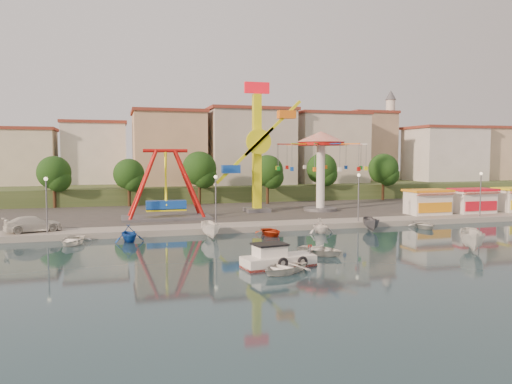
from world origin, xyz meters
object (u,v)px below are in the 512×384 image
object	(u,v)px
cabin_motorboat	(277,260)
van	(33,224)
skiff	(473,240)
wave_swinger	(321,153)
rowboat_a	(320,250)
pirate_ship_ride	(166,186)
kamikaze_tower	(260,151)

from	to	relation	value
cabin_motorboat	van	world-z (taller)	van
cabin_motorboat	skiff	xyz separation A→B (m)	(17.45, 1.24, 0.43)
wave_swinger	rowboat_a	xyz separation A→B (m)	(-10.26, -24.29, -7.80)
pirate_ship_ride	kamikaze_tower	xyz separation A→B (m)	(12.32, 3.72, 4.05)
pirate_ship_ride	rowboat_a	bearing A→B (deg)	-64.60
kamikaze_tower	skiff	xyz separation A→B (m)	(10.58, -26.74, -7.53)
rowboat_a	skiff	xyz separation A→B (m)	(12.81, -1.79, 0.52)
van	rowboat_a	bearing A→B (deg)	-141.01
cabin_motorboat	skiff	size ratio (longest dim) A/B	1.15
cabin_motorboat	wave_swinger	bearing A→B (deg)	52.12
cabin_motorboat	rowboat_a	world-z (taller)	cabin_motorboat
skiff	kamikaze_tower	bearing A→B (deg)	144.41
rowboat_a	van	world-z (taller)	van
rowboat_a	wave_swinger	bearing A→B (deg)	28.09
wave_swinger	cabin_motorboat	distance (m)	32.06
wave_swinger	rowboat_a	world-z (taller)	wave_swinger
cabin_motorboat	skiff	world-z (taller)	skiff
wave_swinger	van	size ratio (longest dim) A/B	2.25
van	wave_swinger	bearing A→B (deg)	-92.70
pirate_ship_ride	kamikaze_tower	bearing A→B (deg)	16.79
pirate_ship_ride	skiff	distance (m)	32.65
kamikaze_tower	van	world-z (taller)	kamikaze_tower
wave_swinger	pirate_ship_ride	bearing A→B (deg)	-171.46
kamikaze_tower	rowboat_a	world-z (taller)	kamikaze_tower
kamikaze_tower	cabin_motorboat	xyz separation A→B (m)	(-6.88, -27.99, -7.96)
wave_swinger	rowboat_a	size ratio (longest dim) A/B	3.04
pirate_ship_ride	van	world-z (taller)	pirate_ship_ride
cabin_motorboat	rowboat_a	distance (m)	5.54
wave_swinger	skiff	xyz separation A→B (m)	(2.55, -26.08, -7.28)
skiff	van	world-z (taller)	van
kamikaze_tower	rowboat_a	distance (m)	26.32
kamikaze_tower	rowboat_a	bearing A→B (deg)	-95.11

